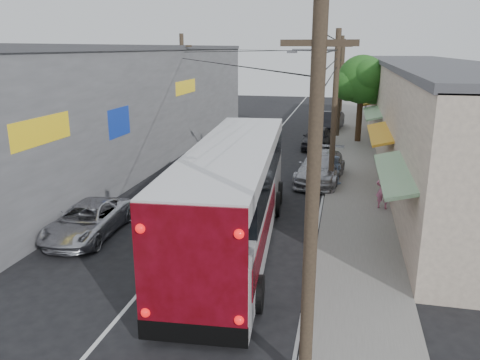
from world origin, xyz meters
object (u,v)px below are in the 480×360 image
object	(u,v)px
jeepney	(88,220)
parked_car_mid	(317,137)
coach_bus	(234,193)
pedestrian_near	(383,190)
pedestrian_far	(335,170)
parked_car_far	(332,121)
parked_suv	(321,167)

from	to	relation	value
jeepney	parked_car_mid	distance (m)	20.23
coach_bus	parked_car_mid	size ratio (longest dim) A/B	2.92
pedestrian_near	pedestrian_far	xyz separation A→B (m)	(-2.20, 3.64, -0.12)
coach_bus	parked_car_mid	bearing A→B (deg)	79.57
coach_bus	parked_car_far	size ratio (longest dim) A/B	2.84
pedestrian_near	pedestrian_far	bearing A→B (deg)	-44.79
jeepney	parked_suv	distance (m)	12.92
parked_suv	parked_car_far	xyz separation A→B (m)	(0.00, 17.18, -0.02)
pedestrian_near	jeepney	bearing A→B (deg)	40.12
parked_suv	pedestrian_far	distance (m)	1.01
jeepney	pedestrian_far	xyz separation A→B (m)	(9.20, 9.21, 0.22)
parked_suv	parked_car_mid	xyz separation A→B (m)	(-0.80, 8.93, -0.02)
coach_bus	parked_car_mid	xyz separation A→B (m)	(1.87, 18.12, -1.19)
parked_car_mid	coach_bus	bearing A→B (deg)	-93.45
coach_bus	pedestrian_near	distance (m)	7.58
parked_car_far	parked_suv	bearing A→B (deg)	-82.64
parked_car_mid	pedestrian_near	size ratio (longest dim) A/B	2.64
coach_bus	pedestrian_far	size ratio (longest dim) A/B	8.91
parked_suv	pedestrian_far	world-z (taller)	pedestrian_far
jeepney	parked_car_mid	size ratio (longest dim) A/B	1.01
pedestrian_far	coach_bus	bearing A→B (deg)	87.56
parked_suv	parked_car_mid	distance (m)	8.96
parked_suv	parked_car_far	world-z (taller)	parked_suv
jeepney	parked_car_far	size ratio (longest dim) A/B	0.99
parked_suv	coach_bus	bearing A→B (deg)	-100.34
parked_suv	parked_car_far	bearing A→B (deg)	95.86
pedestrian_near	pedestrian_far	size ratio (longest dim) A/B	1.16
jeepney	pedestrian_far	distance (m)	13.02
parked_car_far	pedestrian_near	distance (m)	21.65
parked_car_mid	parked_car_far	distance (m)	8.29
jeepney	parked_car_far	distance (m)	28.28
jeepney	parked_car_mid	world-z (taller)	parked_car_mid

